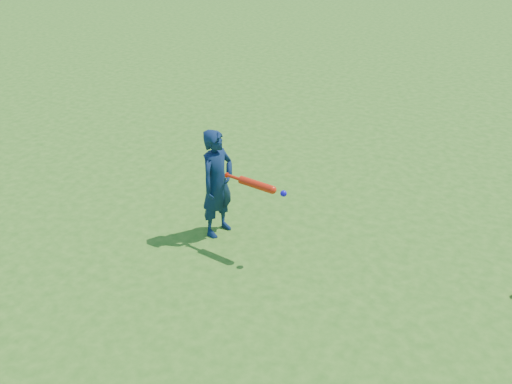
# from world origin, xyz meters

# --- Properties ---
(ground) EXTENTS (80.00, 80.00, 0.00)m
(ground) POSITION_xyz_m (0.00, 0.00, 0.00)
(ground) COLOR #2F6618
(ground) RESTS_ON ground
(child) EXTENTS (0.37, 0.49, 1.22)m
(child) POSITION_xyz_m (0.23, -0.30, 0.61)
(child) COLOR #0D2040
(child) RESTS_ON ground
(bat_swing) EXTENTS (0.73, 0.16, 0.08)m
(bat_swing) POSITION_xyz_m (0.78, -0.42, 0.78)
(bat_swing) COLOR red
(bat_swing) RESTS_ON ground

